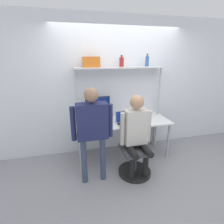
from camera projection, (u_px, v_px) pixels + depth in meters
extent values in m
plane|color=gray|center=(128.00, 165.00, 3.29)|extent=(12.00, 12.00, 0.00)
cube|color=silver|center=(118.00, 87.00, 3.58)|extent=(8.00, 0.06, 2.70)
cube|color=white|center=(123.00, 122.00, 3.42)|extent=(1.83, 0.72, 0.03)
cylinder|color=#A5A5AA|center=(81.00, 152.00, 3.06)|extent=(0.05, 0.05, 0.71)
cylinder|color=#A5A5AA|center=(168.00, 141.00, 3.46)|extent=(0.05, 0.05, 0.71)
cylinder|color=#A5A5AA|center=(78.00, 137.00, 3.61)|extent=(0.05, 0.05, 0.71)
cylinder|color=#A5A5AA|center=(154.00, 129.00, 4.01)|extent=(0.05, 0.05, 0.71)
cube|color=silver|center=(120.00, 67.00, 3.29)|extent=(1.74, 0.29, 0.02)
cylinder|color=#B2B2B7|center=(78.00, 114.00, 3.36)|extent=(0.04, 0.04, 1.76)
cylinder|color=#B2B2B7|center=(158.00, 108.00, 3.76)|extent=(0.04, 0.04, 1.76)
cylinder|color=#333338|center=(98.00, 119.00, 3.50)|extent=(0.22, 0.22, 0.01)
cylinder|color=#333338|center=(98.00, 116.00, 3.48)|extent=(0.06, 0.06, 0.11)
cube|color=#333338|center=(98.00, 105.00, 3.42)|extent=(0.49, 0.01, 0.35)
cube|color=navy|center=(98.00, 105.00, 3.41)|extent=(0.46, 0.02, 0.33)
cube|color=#BCBCC1|center=(124.00, 123.00, 3.28)|extent=(0.30, 0.22, 0.01)
cube|color=black|center=(124.00, 123.00, 3.26)|extent=(0.25, 0.12, 0.00)
cube|color=#BCBCC1|center=(123.00, 116.00, 3.31)|extent=(0.30, 0.08, 0.22)
cube|color=navy|center=(123.00, 117.00, 3.31)|extent=(0.26, 0.06, 0.19)
cube|color=silver|center=(137.00, 123.00, 3.29)|extent=(0.07, 0.15, 0.01)
cube|color=black|center=(137.00, 123.00, 3.29)|extent=(0.06, 0.13, 0.00)
cylinder|color=black|center=(134.00, 172.00, 3.05)|extent=(0.56, 0.56, 0.06)
cylinder|color=#4C4C51|center=(135.00, 161.00, 2.98)|extent=(0.06, 0.06, 0.38)
cube|color=#3F3F44|center=(135.00, 150.00, 2.92)|extent=(0.46, 0.46, 0.05)
cube|color=#3F3F44|center=(131.00, 131.00, 3.03)|extent=(0.41, 0.04, 0.45)
cylinder|color=black|center=(132.00, 168.00, 2.80)|extent=(0.09, 0.09, 0.49)
cylinder|color=black|center=(145.00, 166.00, 2.85)|extent=(0.09, 0.09, 0.49)
cylinder|color=black|center=(132.00, 151.00, 2.74)|extent=(0.10, 0.38, 0.10)
cylinder|color=black|center=(146.00, 149.00, 2.79)|extent=(0.10, 0.38, 0.10)
cube|color=beige|center=(136.00, 127.00, 2.82)|extent=(0.36, 0.20, 0.57)
cylinder|color=beige|center=(122.00, 129.00, 2.77)|extent=(0.08, 0.08, 0.54)
cylinder|color=beige|center=(149.00, 126.00, 2.88)|extent=(0.08, 0.08, 0.54)
sphere|color=tan|center=(137.00, 102.00, 2.69)|extent=(0.22, 0.22, 0.22)
cylinder|color=#38425B|center=(84.00, 161.00, 2.74)|extent=(0.09, 0.09, 0.77)
cylinder|color=#38425B|center=(103.00, 158.00, 2.81)|extent=(0.09, 0.09, 0.77)
cube|color=#1E234C|center=(92.00, 121.00, 2.57)|extent=(0.46, 0.20, 0.54)
cylinder|color=#1E234C|center=(73.00, 124.00, 2.51)|extent=(0.08, 0.08, 0.52)
cylinder|color=#1E234C|center=(110.00, 121.00, 2.64)|extent=(0.08, 0.08, 0.52)
sphere|color=#8C664C|center=(91.00, 95.00, 2.45)|extent=(0.21, 0.21, 0.21)
cylinder|color=#335999|center=(147.00, 61.00, 3.38)|extent=(0.07, 0.07, 0.19)
cylinder|color=#335999|center=(147.00, 55.00, 3.35)|extent=(0.03, 0.03, 0.03)
cylinder|color=black|center=(148.00, 54.00, 3.34)|extent=(0.04, 0.04, 0.01)
cylinder|color=maroon|center=(122.00, 62.00, 3.26)|extent=(0.08, 0.08, 0.17)
cylinder|color=maroon|center=(122.00, 57.00, 3.23)|extent=(0.04, 0.04, 0.03)
cylinder|color=black|center=(122.00, 55.00, 3.23)|extent=(0.04, 0.04, 0.01)
cube|color=#D1661E|center=(91.00, 62.00, 3.13)|extent=(0.30, 0.17, 0.18)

